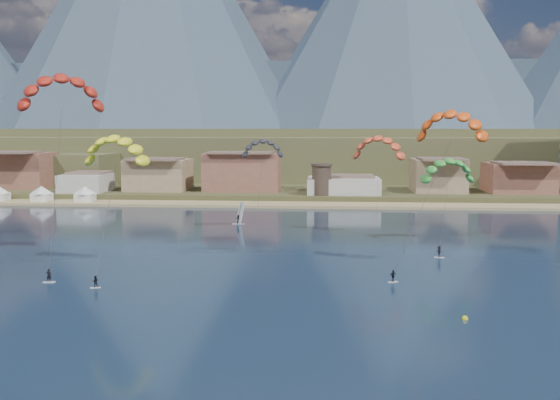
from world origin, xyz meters
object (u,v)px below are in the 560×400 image
object	(u,v)px
windsurfer	(239,217)
watchtower	(322,179)
buoy	(465,319)
kitesurfer_red	(61,87)
kitesurfer_green	(448,167)
kitesurfer_orange	(451,121)
kitesurfer_yellow	(116,146)

from	to	relation	value
windsurfer	watchtower	bearing A→B (deg)	67.30
windsurfer	buoy	bearing A→B (deg)	-62.46
watchtower	kitesurfer_red	size ratio (longest dim) A/B	0.29
kitesurfer_red	kitesurfer_green	bearing A→B (deg)	19.24
watchtower	windsurfer	xyz separation A→B (m)	(-16.85, -40.28, -4.90)
kitesurfer_orange	windsurfer	distance (m)	56.92
watchtower	kitesurfer_yellow	world-z (taller)	kitesurfer_yellow
kitesurfer_green	windsurfer	bearing A→B (deg)	155.23
watchtower	kitesurfer_red	world-z (taller)	kitesurfer_red
kitesurfer_red	kitesurfer_green	distance (m)	64.55
kitesurfer_green	buoy	size ratio (longest dim) A/B	28.46
kitesurfer_orange	kitesurfer_red	bearing A→B (deg)	178.98
windsurfer	kitesurfer_orange	bearing A→B (deg)	-48.44
kitesurfer_green	windsurfer	xyz separation A→B (m)	(-39.37, 18.17, -11.81)
kitesurfer_orange	windsurfer	world-z (taller)	kitesurfer_orange
kitesurfer_yellow	kitesurfer_green	bearing A→B (deg)	25.00
kitesurfer_orange	buoy	bearing A→B (deg)	-96.04
kitesurfer_yellow	kitesurfer_orange	bearing A→B (deg)	2.28
windsurfer	kitesurfer_yellow	bearing A→B (deg)	-105.35
kitesurfer_red	buoy	size ratio (longest dim) A/B	46.24
watchtower	kitesurfer_orange	distance (m)	83.71
kitesurfer_orange	buoy	world-z (taller)	kitesurfer_orange
kitesurfer_red	kitesurfer_yellow	size ratio (longest dim) A/B	1.40
kitesurfer_red	windsurfer	distance (m)	50.40
kitesurfer_red	kitesurfer_yellow	world-z (taller)	kitesurfer_red
kitesurfer_red	kitesurfer_orange	xyz separation A→B (m)	(55.86, -1.00, -5.02)
kitesurfer_red	kitesurfer_orange	size ratio (longest dim) A/B	1.22
kitesurfer_orange	windsurfer	xyz separation A→B (m)	(-35.48, 40.02, -19.51)
kitesurfer_yellow	buoy	distance (m)	52.37
watchtower	kitesurfer_red	bearing A→B (deg)	-115.15
kitesurfer_yellow	buoy	world-z (taller)	kitesurfer_yellow
kitesurfer_red	kitesurfer_green	world-z (taller)	kitesurfer_red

